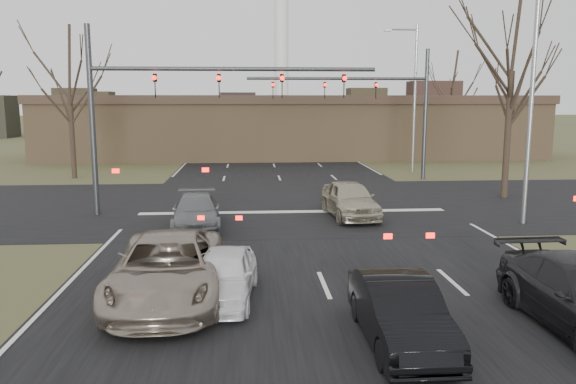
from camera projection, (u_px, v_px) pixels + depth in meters
name	position (u px, v px, depth m)	size (l,w,h in m)	color
ground	(343.00, 331.00, 12.02)	(360.00, 360.00, 0.00)	#4A522C
road_main	(263.00, 139.00, 71.07)	(14.00, 300.00, 0.02)	black
road_cross	(290.00, 204.00, 26.78)	(200.00, 14.00, 0.02)	black
building	(293.00, 126.00, 49.13)	(42.40, 10.40, 5.30)	olive
mast_arm_near	(170.00, 96.00, 23.62)	(12.12, 0.24, 8.00)	#383A3D
mast_arm_far	(381.00, 98.00, 34.29)	(11.12, 0.24, 8.00)	#383A3D
streetlight_right_near	(528.00, 82.00, 21.59)	(2.34, 0.25, 10.00)	gray
streetlight_right_far	(412.00, 90.00, 38.36)	(2.34, 0.25, 10.00)	gray
tree_right_near	(515.00, 17.00, 27.12)	(6.90, 6.90, 11.50)	black
tree_left_far	(67.00, 60.00, 34.51)	(5.70, 5.70, 9.50)	black
tree_right_far	(452.00, 75.00, 46.42)	(5.40, 5.40, 9.00)	black
car_silver_suv	(168.00, 269.00, 13.81)	(2.63, 5.70, 1.58)	gray
car_white_sedan	(224.00, 275.00, 13.83)	(1.50, 3.72, 1.27)	white
car_black_hatch	(400.00, 312.00, 11.31)	(1.42, 4.06, 1.34)	black
car_grey_ahead	(196.00, 212.00, 21.61)	(1.80, 4.44, 1.29)	slate
car_silver_ahead	(350.00, 199.00, 23.72)	(1.82, 4.52, 1.54)	#ABA38A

